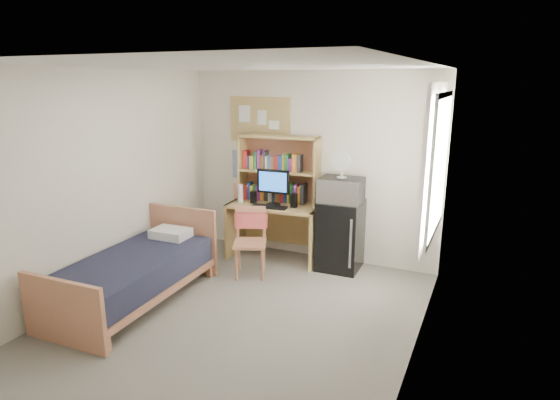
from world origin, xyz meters
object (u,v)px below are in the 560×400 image
at_px(monitor, 273,188).
at_px(desk_chair, 250,243).
at_px(speaker_left, 253,197).
at_px(speaker_right, 294,201).
at_px(microwave, 341,190).
at_px(mini_fridge, 340,235).
at_px(desk_fan, 342,166).
at_px(bulletin_board, 260,120).
at_px(desk, 275,231).
at_px(bed, 133,280).

bearing_deg(monitor, desk_chair, -97.04).
bearing_deg(speaker_left, desk_chair, -70.02).
height_order(speaker_right, microwave, microwave).
bearing_deg(desk_chair, mini_fridge, 12.99).
bearing_deg(microwave, desk_fan, 0.00).
distance_m(desk_chair, speaker_left, 0.79).
bearing_deg(bulletin_board, monitor, -44.25).
xyz_separation_m(desk, microwave, (0.94, 0.02, 0.69)).
bearing_deg(speaker_right, desk_fan, 2.08).
bearing_deg(desk, microwave, -2.23).
height_order(bulletin_board, bed, bulletin_board).
distance_m(desk, desk_chair, 0.68).
relative_size(bulletin_board, speaker_right, 5.06).
bearing_deg(desk_chair, bed, -148.95).
height_order(desk, mini_fridge, mini_fridge).
bearing_deg(microwave, bulletin_board, 165.85).
bearing_deg(speaker_right, monitor, 180.00).
bearing_deg(mini_fridge, desk_chair, -144.83).
bearing_deg(desk, desk_fan, -2.23).
xyz_separation_m(mini_fridge, microwave, (0.00, -0.02, 0.62)).
bearing_deg(bed, mini_fridge, 44.52).
bearing_deg(speaker_right, desk, 168.69).
distance_m(bulletin_board, speaker_right, 1.29).
bearing_deg(monitor, microwave, 1.42).
distance_m(speaker_left, microwave, 1.26).
xyz_separation_m(monitor, desk_fan, (0.94, 0.08, 0.36)).
relative_size(bulletin_board, monitor, 1.93).
relative_size(desk_chair, desk_fan, 2.82).
distance_m(bed, monitor, 2.18).
bearing_deg(bed, desk_chair, 52.63).
bearing_deg(bulletin_board, desk, -39.70).
distance_m(mini_fridge, bed, 2.67).
height_order(bulletin_board, microwave, bulletin_board).
xyz_separation_m(bulletin_board, monitor, (0.39, -0.38, -0.88)).
height_order(bed, desk_fan, desk_fan).
xyz_separation_m(desk_chair, speaker_right, (0.34, 0.64, 0.45)).
xyz_separation_m(bulletin_board, desk_chair, (0.36, -1.00, -1.47)).
bearing_deg(desk_chair, bulletin_board, 85.92).
bearing_deg(bulletin_board, speaker_left, -76.90).
distance_m(desk, speaker_right, 0.58).
xyz_separation_m(bulletin_board, speaker_left, (0.09, -0.40, -1.04)).
distance_m(speaker_left, desk_fan, 1.35).
xyz_separation_m(bed, speaker_right, (1.19, 1.85, 0.62)).
relative_size(mini_fridge, desk_fan, 2.95).
relative_size(monitor, speaker_right, 2.62).
height_order(bulletin_board, speaker_left, bulletin_board).
distance_m(desk, bed, 2.09).
distance_m(desk, monitor, 0.65).
bearing_deg(desk_fan, bulletin_board, 165.85).
distance_m(microwave, desk_fan, 0.32).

